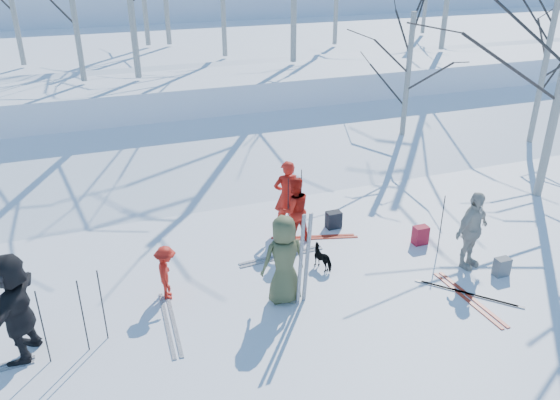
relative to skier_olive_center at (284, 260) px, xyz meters
name	(u,v)px	position (x,y,z in m)	size (l,w,h in m)	color
ground	(307,293)	(0.49, 0.02, -0.86)	(120.00, 120.00, 0.00)	white
snow_ramp	(216,161)	(0.49, 7.02, -0.71)	(70.00, 9.50, 1.40)	white
snow_plateau	(159,68)	(0.49, 17.02, 0.14)	(70.00, 18.00, 2.20)	white
far_hill	(114,1)	(0.49, 38.02, 1.14)	(90.00, 30.00, 6.00)	white
skier_olive_center	(284,260)	(0.00, 0.00, 0.00)	(0.84, 0.55, 1.71)	#4C5231
skier_red_north	(287,196)	(1.05, 2.60, -0.02)	(0.61, 0.40, 1.68)	red
skier_redor_behind	(294,210)	(0.99, 2.00, -0.09)	(0.74, 0.58, 1.53)	red
skier_red_seated	(167,273)	(-2.00, 0.82, -0.32)	(0.69, 0.40, 1.07)	red
skier_cream_east	(472,230)	(3.94, -0.22, -0.03)	(0.97, 0.40, 1.66)	beige
skier_grey_west	(15,307)	(-4.44, 0.06, 0.07)	(1.71, 0.55, 1.85)	black
dog	(323,257)	(1.15, 0.76, -0.62)	(0.26, 0.57, 0.48)	black
upright_ski_left	(301,261)	(0.21, -0.29, 0.09)	(0.07, 0.02, 1.90)	silver
upright_ski_right	(307,258)	(0.35, -0.24, 0.09)	(0.07, 0.02, 1.90)	silver
ski_pair_a	(468,294)	(3.33, -1.07, -0.85)	(1.43, 1.54, 0.02)	silver
ski_pair_b	(469,299)	(3.25, -1.21, -0.85)	(0.26, 1.91, 0.02)	#B12C19
ski_pair_c	(170,323)	(-2.12, 0.01, -0.85)	(0.28, 1.91, 0.02)	silver
ski_pair_e	(314,237)	(1.48, 1.96, -0.85)	(1.88, 0.70, 0.02)	#B12C19
ski_pair_f	(281,256)	(0.49, 1.45, -0.85)	(1.91, 0.33, 0.02)	silver
ski_pole_a	(288,206)	(1.01, 2.41, -0.19)	(0.02, 0.02, 1.34)	black
ski_pole_b	(441,225)	(3.71, 0.45, -0.19)	(0.02, 0.02, 1.34)	black
ski_pole_c	(103,305)	(-3.17, 0.00, -0.19)	(0.02, 0.02, 1.34)	black
ski_pole_d	(301,196)	(1.49, 2.79, -0.19)	(0.02, 0.02, 1.34)	black
ski_pole_e	(83,316)	(-3.48, -0.20, -0.19)	(0.02, 0.02, 1.34)	black
ski_pole_f	(43,328)	(-4.07, -0.28, -0.19)	(0.02, 0.02, 1.34)	black
backpack_red	(420,235)	(3.56, 0.91, -0.65)	(0.32, 0.22, 0.42)	maroon
backpack_grey	(502,267)	(4.37, -0.74, -0.67)	(0.30, 0.20, 0.38)	slate
backpack_dark	(334,220)	(2.09, 2.26, -0.66)	(0.34, 0.24, 0.40)	black
birch_plateau_h	(72,0)	(-2.83, 9.89, 3.69)	(3.89, 3.89, 4.70)	silver
birch_edge_c	(544,69)	(10.34, 4.97, 1.71)	(4.20, 4.20, 5.14)	silver
birch_edge_e	(407,86)	(6.29, 6.13, 1.28)	(3.59, 3.59, 4.27)	silver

